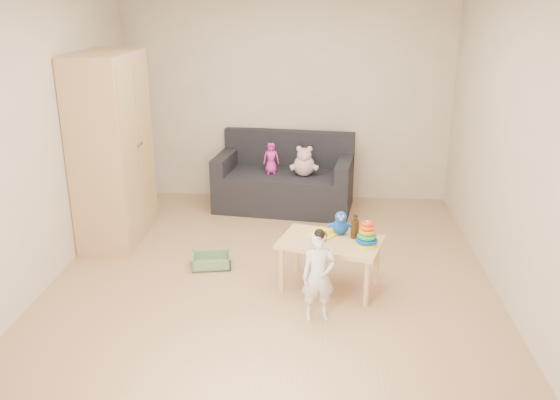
# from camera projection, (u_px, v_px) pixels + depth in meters

# --- Properties ---
(room) EXTENTS (4.50, 4.50, 4.50)m
(room) POSITION_uv_depth(u_px,v_px,m) (272.00, 139.00, 5.12)
(room) COLOR tan
(room) RESTS_ON ground
(wardrobe) EXTENTS (0.54, 1.08, 1.94)m
(wardrobe) POSITION_uv_depth(u_px,v_px,m) (112.00, 149.00, 6.09)
(wardrobe) COLOR tan
(wardrobe) RESTS_ON ground
(sofa) EXTENTS (1.70, 1.01, 0.45)m
(sofa) POSITION_uv_depth(u_px,v_px,m) (284.00, 190.00, 7.16)
(sofa) COLOR black
(sofa) RESTS_ON ground
(play_table) EXTENTS (0.98, 0.76, 0.45)m
(play_table) POSITION_uv_depth(u_px,v_px,m) (330.00, 264.00, 5.23)
(play_table) COLOR #E1BE7B
(play_table) RESTS_ON ground
(storage_bin) EXTENTS (0.41, 0.34, 0.11)m
(storage_bin) POSITION_uv_depth(u_px,v_px,m) (211.00, 261.00, 5.69)
(storage_bin) COLOR gray
(storage_bin) RESTS_ON ground
(toddler) EXTENTS (0.30, 0.24, 0.74)m
(toddler) POSITION_uv_depth(u_px,v_px,m) (318.00, 277.00, 4.69)
(toddler) COLOR silver
(toddler) RESTS_ON ground
(pink_bear) EXTENTS (0.29, 0.25, 0.30)m
(pink_bear) POSITION_uv_depth(u_px,v_px,m) (304.00, 163.00, 6.93)
(pink_bear) COLOR #E0A5AE
(pink_bear) RESTS_ON sofa
(doll) EXTENTS (0.20, 0.15, 0.37)m
(doll) POSITION_uv_depth(u_px,v_px,m) (271.00, 158.00, 7.01)
(doll) COLOR #E92BB1
(doll) RESTS_ON sofa
(ring_stacker) EXTENTS (0.19, 0.19, 0.22)m
(ring_stacker) POSITION_uv_depth(u_px,v_px,m) (367.00, 235.00, 5.04)
(ring_stacker) COLOR #E9F30C
(ring_stacker) RESTS_ON play_table
(brown_bottle) EXTENTS (0.07, 0.07, 0.21)m
(brown_bottle) POSITION_uv_depth(u_px,v_px,m) (355.00, 228.00, 5.18)
(brown_bottle) COLOR black
(brown_bottle) RESTS_ON play_table
(blue_plush) EXTENTS (0.20, 0.16, 0.22)m
(blue_plush) POSITION_uv_depth(u_px,v_px,m) (341.00, 222.00, 5.26)
(blue_plush) COLOR blue
(blue_plush) RESTS_ON play_table
(wooden_figure) EXTENTS (0.05, 0.04, 0.10)m
(wooden_figure) POSITION_uv_depth(u_px,v_px,m) (325.00, 236.00, 5.11)
(wooden_figure) COLOR brown
(wooden_figure) RESTS_ON play_table
(yellow_book) EXTENTS (0.31, 0.31, 0.02)m
(yellow_book) POSITION_uv_depth(u_px,v_px,m) (323.00, 233.00, 5.29)
(yellow_book) COLOR #FFF81A
(yellow_book) RESTS_ON play_table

